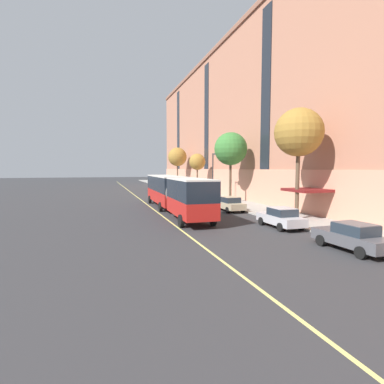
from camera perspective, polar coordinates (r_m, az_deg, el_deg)
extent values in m
plane|color=#303033|center=(33.30, -3.33, -3.28)|extent=(260.00, 260.00, 0.00)
cube|color=#9E9B93|center=(39.05, 8.20, -2.06)|extent=(4.93, 160.00, 0.15)
cube|color=#B2755B|center=(41.52, 21.30, 15.44)|extent=(12.00, 110.00, 25.21)
cube|color=tan|center=(37.35, 13.53, 0.83)|extent=(0.14, 110.00, 4.40)
cube|color=maroon|center=(28.32, 21.10, 0.34)|extent=(3.20, 3.40, 0.24)
cube|color=#1E232B|center=(38.45, 13.90, 18.46)|extent=(0.10, 2.00, 19.16)
cube|color=#1E232B|center=(56.79, 2.77, 13.98)|extent=(0.10, 2.00, 19.16)
cube|color=#1E232B|center=(76.31, -2.63, 11.53)|extent=(0.10, 2.00, 19.16)
cube|color=red|center=(35.17, -4.99, -0.78)|extent=(2.80, 11.96, 1.32)
cube|color=black|center=(35.07, -5.00, 1.61)|extent=(2.81, 11.96, 1.61)
cube|color=silver|center=(35.03, -5.01, 3.02)|extent=(2.82, 11.96, 0.12)
cube|color=#19232D|center=(40.96, -6.63, 1.78)|extent=(2.39, 0.12, 1.21)
cube|color=orange|center=(40.94, -6.64, 2.88)|extent=(1.82, 0.09, 0.28)
cube|color=black|center=(41.11, -6.61, -0.82)|extent=(2.54, 0.16, 0.24)
cube|color=white|center=(40.95, -7.87, -0.50)|extent=(0.28, 0.06, 0.18)
cube|color=white|center=(41.25, -5.37, -0.44)|extent=(0.28, 0.06, 0.18)
cylinder|color=#595651|center=(28.82, -2.49, -0.32)|extent=(2.48, 1.04, 2.46)
cube|color=red|center=(25.03, -0.30, -2.90)|extent=(2.71, 7.10, 1.32)
cube|color=black|center=(24.88, -0.30, 0.45)|extent=(2.73, 7.10, 1.61)
cube|color=silver|center=(24.84, -0.30, 2.44)|extent=(2.74, 7.10, 0.12)
cylinder|color=black|center=(39.12, -8.03, -1.42)|extent=(0.32, 1.01, 1.00)
cylinder|color=black|center=(39.57, -4.31, -1.32)|extent=(0.32, 1.01, 1.00)
cylinder|color=black|center=(31.52, -6.02, -2.82)|extent=(0.32, 1.01, 1.00)
cylinder|color=black|center=(32.08, -1.45, -2.67)|extent=(0.32, 1.01, 1.00)
cylinder|color=black|center=(22.96, -2.09, -5.54)|extent=(0.32, 1.01, 1.00)
cylinder|color=black|center=(23.72, 4.02, -5.23)|extent=(0.32, 1.01, 1.00)
cube|color=#4C4C51|center=(18.77, 28.10, -7.91)|extent=(1.86, 4.42, 0.64)
cube|color=#232D38|center=(18.51, 28.66, -6.21)|extent=(1.58, 2.01, 0.56)
cube|color=#4C4C51|center=(18.46, 28.70, -5.29)|extent=(1.54, 1.93, 0.04)
cylinder|color=black|center=(19.19, 23.33, -8.46)|extent=(0.24, 0.65, 0.64)
cylinder|color=black|center=(20.34, 26.88, -7.86)|extent=(0.24, 0.65, 0.64)
cylinder|color=black|center=(17.35, 29.46, -10.04)|extent=(0.24, 0.65, 0.64)
cube|color=#BCAD89|center=(31.87, 7.12, -2.50)|extent=(1.87, 4.38, 0.64)
cube|color=#232D38|center=(31.61, 7.31, -1.47)|extent=(1.59, 2.00, 0.56)
cube|color=#BCAD89|center=(31.58, 7.31, -0.92)|extent=(1.55, 1.91, 0.04)
cylinder|color=black|center=(32.76, 4.75, -2.86)|extent=(0.24, 0.65, 0.64)
cylinder|color=black|center=(33.48, 7.41, -2.72)|extent=(0.24, 0.65, 0.64)
cylinder|color=black|center=(30.35, 6.80, -3.46)|extent=(0.24, 0.65, 0.64)
cylinder|color=black|center=(31.12, 9.62, -3.29)|extent=(0.24, 0.65, 0.64)
cube|color=#B7B7BC|center=(23.86, 16.49, -5.01)|extent=(1.78, 4.25, 0.64)
cube|color=#232D38|center=(23.60, 16.81, -3.64)|extent=(1.56, 1.91, 0.56)
cube|color=#B7B7BC|center=(23.56, 16.82, -2.92)|extent=(1.53, 1.83, 0.04)
cylinder|color=black|center=(24.56, 13.08, -5.43)|extent=(0.22, 0.64, 0.64)
cylinder|color=black|center=(25.47, 16.47, -5.14)|extent=(0.22, 0.64, 0.64)
cylinder|color=black|center=(22.37, 16.48, -6.47)|extent=(0.22, 0.64, 0.64)
cylinder|color=black|center=(23.36, 20.05, -6.09)|extent=(0.22, 0.64, 0.64)
cylinder|color=brown|center=(27.16, 19.43, 1.69)|extent=(0.34, 0.34, 6.29)
sphere|color=olive|center=(27.30, 19.67, 10.66)|extent=(4.08, 4.08, 4.08)
cylinder|color=brown|center=(39.05, 7.31, 2.27)|extent=(0.32, 0.32, 5.72)
sphere|color=#387533|center=(39.11, 7.37, 8.16)|extent=(4.22, 4.22, 4.22)
cylinder|color=brown|center=(51.88, 1.00, 2.30)|extent=(0.25, 0.25, 4.74)
sphere|color=olive|center=(51.85, 1.01, 5.78)|extent=(2.82, 2.82, 2.82)
cylinder|color=brown|center=(65.05, -2.78, 3.20)|extent=(0.28, 0.28, 5.77)
sphere|color=olive|center=(65.08, -2.80, 6.71)|extent=(4.01, 4.01, 4.01)
cylinder|color=#2D2D30|center=(41.01, 3.98, 2.89)|extent=(0.16, 0.16, 6.42)
cylinder|color=#2D2D30|center=(40.53, 4.29, 7.26)|extent=(0.10, 1.10, 0.10)
cube|color=#3D3D3F|center=(40.01, 4.58, 7.23)|extent=(0.36, 0.60, 0.20)
cylinder|color=red|center=(39.46, 4.79, -1.45)|extent=(0.24, 0.24, 0.55)
sphere|color=silver|center=(39.42, 4.79, -0.96)|extent=(0.20, 0.20, 0.20)
cylinder|color=silver|center=(39.39, 4.57, -1.38)|extent=(0.10, 0.09, 0.09)
cylinder|color=silver|center=(39.51, 5.00, -1.37)|extent=(0.10, 0.09, 0.09)
cube|color=#E0D66B|center=(35.77, -8.02, -2.77)|extent=(0.16, 140.00, 0.01)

